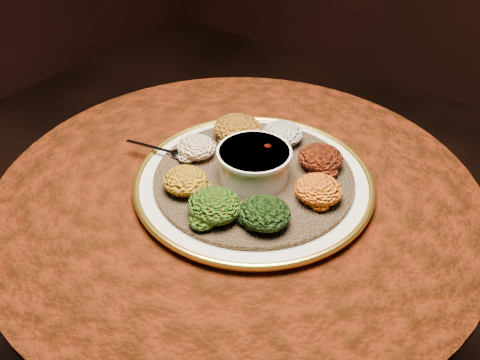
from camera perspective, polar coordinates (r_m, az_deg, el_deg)
The scene contains 13 objects.
table at distance 1.17m, azimuth -0.26°, elevation -7.99°, with size 0.96×0.96×0.73m.
platter at distance 1.05m, azimuth 1.46°, elevation -0.24°, with size 0.58×0.58×0.02m.
injera at distance 1.04m, azimuth 1.47°, elevation 0.23°, with size 0.39×0.39×0.01m, color brown.
stew_bowl at distance 1.02m, azimuth 1.51°, elevation 1.98°, with size 0.14×0.14×0.06m.
spoon at distance 1.10m, azimuth -7.03°, elevation 2.89°, with size 0.14×0.05×0.01m.
portion_ayib at distance 1.13m, azimuth 4.58°, elevation 4.98°, with size 0.09×0.08×0.04m, color beige.
portion_kitfo at distance 1.06m, azimuth 8.58°, elevation 2.37°, with size 0.09×0.09×0.04m, color black.
portion_tikil at distance 0.98m, azimuth 8.36°, elevation -1.03°, with size 0.09×0.08×0.04m, color #A1770D.
portion_gomen at distance 0.92m, azimuth 2.67°, elevation -3.55°, with size 0.09×0.09×0.04m, color black.
portion_mixveg at distance 0.94m, azimuth -2.72°, elevation -2.70°, with size 0.10×0.09×0.05m, color #913709.
portion_kik at distance 1.00m, azimuth -5.84°, elevation -0.06°, with size 0.09×0.08×0.04m, color #B97010.
portion_timatim at distance 1.09m, azimuth -4.67°, elevation 3.52°, with size 0.08×0.08×0.04m, color maroon.
portion_shiro at distance 1.13m, azimuth -0.25°, elevation 5.50°, with size 0.10×0.10×0.05m, color #8F4E11.
Camera 1 is at (0.49, -0.65, 1.40)m, focal length 40.00 mm.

